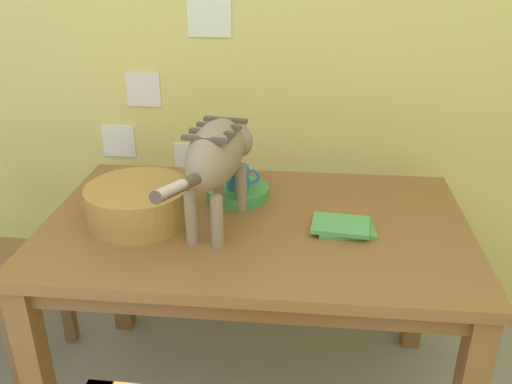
{
  "coord_description": "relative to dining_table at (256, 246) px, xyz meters",
  "views": [
    {
      "loc": [
        0.18,
        0.02,
        1.55
      ],
      "look_at": [
        0.03,
        1.53,
        0.84
      ],
      "focal_mm": 38.32,
      "sensor_mm": 36.0,
      "label": 1
    }
  ],
  "objects": [
    {
      "name": "wall_rear",
      "position": [
        -0.03,
        0.61,
        0.6
      ],
      "size": [
        4.54,
        0.11,
        2.5
      ],
      "color": "#E7D671",
      "rests_on": "ground_plane"
    },
    {
      "name": "coffee_mug",
      "position": [
        -0.08,
        0.17,
        0.17
      ],
      "size": [
        0.12,
        0.08,
        0.08
      ],
      "color": "#3680BE",
      "rests_on": "saucer_bowl"
    },
    {
      "name": "wicker_basket",
      "position": [
        -0.36,
        -0.03,
        0.15
      ],
      "size": [
        0.32,
        0.32,
        0.12
      ],
      "color": "#AF803C",
      "rests_on": "dining_table"
    },
    {
      "name": "book_stack",
      "position": [
        0.27,
        -0.04,
        0.1
      ],
      "size": [
        0.2,
        0.15,
        0.03
      ],
      "color": "#4D964F",
      "rests_on": "dining_table"
    },
    {
      "name": "cat",
      "position": [
        -0.11,
        -0.02,
        0.31
      ],
      "size": [
        0.2,
        0.67,
        0.33
      ],
      "rotation": [
        0.0,
        0.0,
        -0.16
      ],
      "color": "gray",
      "rests_on": "dining_table"
    },
    {
      "name": "dining_table",
      "position": [
        0.0,
        0.0,
        0.0
      ],
      "size": [
        1.32,
        0.82,
        0.74
      ],
      "color": "brown",
      "rests_on": "ground_plane"
    },
    {
      "name": "magazine",
      "position": [
        -0.46,
        0.24,
        0.09
      ],
      "size": [
        0.26,
        0.22,
        0.01
      ],
      "primitive_type": "cube",
      "rotation": [
        0.0,
        0.0,
        -0.06
      ],
      "color": "gold",
      "rests_on": "dining_table"
    },
    {
      "name": "saucer_bowl",
      "position": [
        -0.08,
        0.17,
        0.11
      ],
      "size": [
        0.21,
        0.21,
        0.04
      ],
      "primitive_type": "cylinder",
      "color": "green",
      "rests_on": "dining_table"
    }
  ]
}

